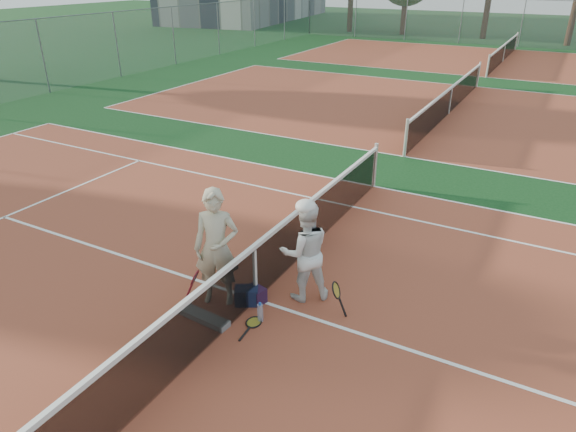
{
  "coord_description": "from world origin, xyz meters",
  "views": [
    {
      "loc": [
        3.77,
        -5.8,
        4.85
      ],
      "look_at": [
        0.0,
        1.09,
        1.05
      ],
      "focal_mm": 32.0,
      "sensor_mm": 36.0,
      "label": 1
    }
  ],
  "objects": [
    {
      "name": "racket_black_held",
      "position": [
        1.28,
        0.27,
        0.28
      ],
      "size": [
        0.28,
        0.3,
        0.57
      ],
      "primitive_type": null,
      "rotation": [
        0.0,
        0.0,
        3.26
      ],
      "color": "black",
      "rests_on": "ground"
    },
    {
      "name": "racket_red",
      "position": [
        -0.83,
        -0.48,
        0.28
      ],
      "size": [
        0.34,
        0.34,
        0.56
      ],
      "primitive_type": null,
      "rotation": [
        0.0,
        0.0,
        0.3
      ],
      "color": "maroon",
      "rests_on": "ground"
    },
    {
      "name": "fence_back",
      "position": [
        0.0,
        34.0,
        1.5
      ],
      "size": [
        32.0,
        0.06,
        3.0
      ],
      "primitive_type": null,
      "color": "slate",
      "rests_on": "ground"
    },
    {
      "name": "court_main",
      "position": [
        0.0,
        0.0,
        0.0
      ],
      "size": [
        23.77,
        10.97,
        0.01
      ],
      "primitive_type": "cube",
      "color": "brown",
      "rests_on": "ground"
    },
    {
      "name": "ground",
      "position": [
        0.0,
        0.0,
        0.0
      ],
      "size": [
        130.0,
        130.0,
        0.0
      ],
      "primitive_type": "plane",
      "color": "#0E3514",
      "rests_on": "ground"
    },
    {
      "name": "sports_bag_purple",
      "position": [
        0.02,
        -0.03,
        0.13
      ],
      "size": [
        0.37,
        0.3,
        0.26
      ],
      "primitive_type": "cube",
      "rotation": [
        0.0,
        0.0,
        -0.27
      ],
      "color": "black",
      "rests_on": "ground"
    },
    {
      "name": "net_main",
      "position": [
        0.0,
        0.0,
        0.51
      ],
      "size": [
        0.1,
        10.98,
        1.02
      ],
      "primitive_type": null,
      "color": "black",
      "rests_on": "ground"
    },
    {
      "name": "court_far_a",
      "position": [
        0.0,
        13.5,
        0.0
      ],
      "size": [
        23.77,
        10.97,
        0.01
      ],
      "primitive_type": "cube",
      "color": "brown",
      "rests_on": "ground"
    },
    {
      "name": "net_far_a",
      "position": [
        0.0,
        13.5,
        0.51
      ],
      "size": [
        0.1,
        10.98,
        1.02
      ],
      "primitive_type": null,
      "color": "black",
      "rests_on": "ground"
    },
    {
      "name": "racket_spare",
      "position": [
        0.29,
        -0.53,
        0.01
      ],
      "size": [
        0.32,
        0.62,
        0.03
      ],
      "primitive_type": null,
      "rotation": [
        0.0,
        0.0,
        1.66
      ],
      "color": "black",
      "rests_on": "ground"
    },
    {
      "name": "player_b",
      "position": [
        0.64,
        0.47,
        0.83
      ],
      "size": [
        1.02,
        1.0,
        1.66
      ],
      "primitive_type": "imported",
      "rotation": [
        0.0,
        0.0,
        3.83
      ],
      "color": "white",
      "rests_on": "ground"
    },
    {
      "name": "net_far_b",
      "position": [
        0.0,
        27.0,
        0.51
      ],
      "size": [
        0.1,
        10.98,
        1.02
      ],
      "primitive_type": null,
      "color": "black",
      "rests_on": "ground"
    },
    {
      "name": "player_a",
      "position": [
        -0.5,
        -0.28,
        0.97
      ],
      "size": [
        0.83,
        0.71,
        1.94
      ],
      "primitive_type": "imported",
      "rotation": [
        0.0,
        0.0,
        0.41
      ],
      "color": "#BFB494",
      "rests_on": "ground"
    },
    {
      "name": "sports_bag_navy",
      "position": [
        -0.08,
        -0.15,
        0.15
      ],
      "size": [
        0.44,
        0.4,
        0.29
      ],
      "primitive_type": "cube",
      "rotation": [
        0.0,
        0.0,
        0.52
      ],
      "color": "black",
      "rests_on": "ground"
    },
    {
      "name": "net_cover_canvas",
      "position": [
        -0.44,
        -0.83,
        0.05
      ],
      "size": [
        0.94,
        0.29,
        0.1
      ],
      "primitive_type": "cube",
      "rotation": [
        0.0,
        0.0,
        -0.08
      ],
      "color": "#66615C",
      "rests_on": "ground"
    },
    {
      "name": "court_far_b",
      "position": [
        0.0,
        27.0,
        0.0
      ],
      "size": [
        23.77,
        10.97,
        0.01
      ],
      "primitive_type": "cube",
      "color": "brown",
      "rests_on": "ground"
    },
    {
      "name": "water_bottle",
      "position": [
        0.36,
        -0.44,
        0.15
      ],
      "size": [
        0.09,
        0.09,
        0.3
      ],
      "primitive_type": "cylinder",
      "color": "#ADC0DB",
      "rests_on": "ground"
    }
  ]
}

